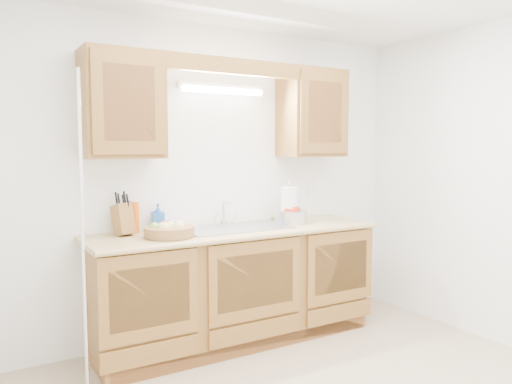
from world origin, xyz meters
TOP-DOWN VIEW (x-y plane):
  - room at (0.00, 0.00)m, footprint 3.52×3.50m
  - base_cabinets at (0.00, 1.20)m, footprint 2.20×0.60m
  - countertop at (0.00, 1.19)m, footprint 2.30×0.63m
  - upper_cabinet_left at (-0.83, 1.33)m, footprint 0.55×0.33m
  - upper_cabinet_right at (0.83, 1.33)m, footprint 0.55×0.33m
  - valance at (0.00, 1.19)m, footprint 2.20×0.05m
  - fluorescent_fixture at (0.00, 1.42)m, footprint 0.76×0.08m
  - sink at (0.00, 1.21)m, footprint 0.84×0.46m
  - wire_shelf_pole at (-1.20, 0.94)m, footprint 0.03×0.03m
  - outlet_plate at (0.95, 1.49)m, footprint 0.08×0.01m
  - fruit_basket at (-0.58, 1.11)m, footprint 0.46×0.46m
  - knife_block at (-0.84, 1.35)m, footprint 0.15×0.20m
  - orange_canister at (-0.75, 1.40)m, footprint 0.11×0.11m
  - soap_bottle at (-0.54, 1.44)m, footprint 0.11×0.11m
  - sponge at (0.54, 1.44)m, footprint 0.11×0.08m
  - paper_towel at (0.54, 1.25)m, footprint 0.17×0.17m
  - apple_bowl at (0.54, 1.22)m, footprint 0.32×0.32m

SIDE VIEW (x-z plane):
  - base_cabinets at x=0.00m, z-range 0.01..0.87m
  - sink at x=0.00m, z-range 0.65..1.01m
  - countertop at x=0.00m, z-range 0.86..0.90m
  - sponge at x=0.54m, z-range 0.90..0.92m
  - fruit_basket at x=-0.58m, z-range 0.89..1.00m
  - apple_bowl at x=0.54m, z-range 0.89..1.03m
  - wire_shelf_pole at x=-1.20m, z-range 0.00..2.00m
  - soap_bottle at x=-0.54m, z-range 0.90..1.10m
  - knife_block at x=-0.84m, z-range 0.85..1.18m
  - orange_canister at x=-0.75m, z-range 0.90..1.15m
  - paper_towel at x=0.54m, z-range 0.87..1.22m
  - outlet_plate at x=0.95m, z-range 1.09..1.21m
  - room at x=0.00m, z-range 0.00..2.50m
  - upper_cabinet_left at x=-0.83m, z-range 1.45..2.20m
  - upper_cabinet_right at x=0.83m, z-range 1.45..2.20m
  - fluorescent_fixture at x=0.00m, z-range 1.96..2.04m
  - valance at x=0.00m, z-range 2.08..2.20m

